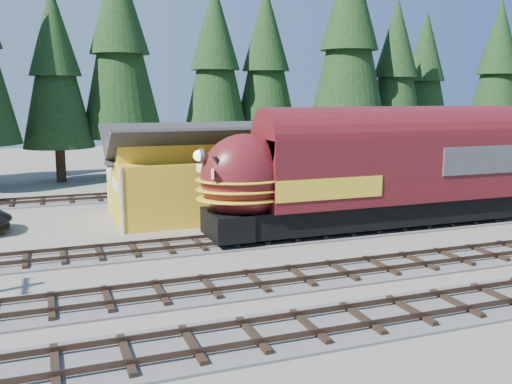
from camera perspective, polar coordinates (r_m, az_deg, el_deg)
name	(u,v)px	position (r m, az deg, el deg)	size (l,w,h in m)	color
ground	(293,263)	(24.12, 3.72, -7.08)	(120.00, 120.00, 0.00)	#6B665B
track_siding	(430,223)	(32.50, 17.02, -2.97)	(68.00, 3.20, 0.33)	#4C4947
track_spur	(38,202)	(39.62, -20.94, -0.96)	(32.00, 3.20, 0.33)	#4C4947
depot	(219,164)	(33.17, -3.72, 2.78)	(12.80, 7.00, 5.30)	gold
conifer_backdrop	(232,56)	(48.92, -2.41, 13.45)	(78.93, 21.51, 17.34)	black
locomotive	(360,177)	(29.52, 10.39, 1.45)	(17.82, 3.54, 4.85)	black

